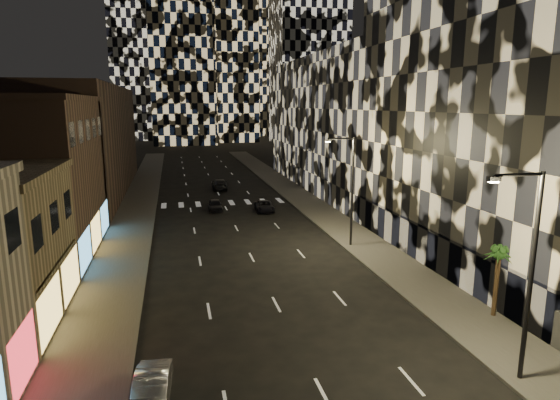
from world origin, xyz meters
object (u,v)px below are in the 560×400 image
car_silver_parked (151,391)px  car_dark_oncoming (220,184)px  palm_tree (499,258)px  car_dark_rightlane (264,206)px  streetlight_near (528,263)px  streetlight_far (350,184)px  car_dark_midlane (215,205)px

car_silver_parked → car_dark_oncoming: bearing=85.8°
palm_tree → car_silver_parked: bearing=-168.2°
car_dark_rightlane → palm_tree: palm_tree is taller
streetlight_near → car_silver_parked: bearing=173.5°
streetlight_far → palm_tree: 14.86m
streetlight_near → streetlight_far: size_ratio=1.00×
streetlight_far → streetlight_near: bearing=-90.0°
streetlight_far → car_dark_oncoming: 30.68m
car_dark_rightlane → palm_tree: size_ratio=1.03×
streetlight_near → car_silver_parked: 16.03m
car_dark_midlane → palm_tree: palm_tree is taller
car_dark_rightlane → palm_tree: bearing=-71.3°
streetlight_near → streetlight_far: 20.00m
streetlight_near → car_dark_rightlane: bearing=97.2°
car_silver_parked → car_dark_rightlane: 34.41m
streetlight_far → car_silver_parked: bearing=-129.8°
streetlight_near → car_silver_parked: size_ratio=2.31×
streetlight_far → palm_tree: bearing=-77.7°
car_dark_midlane → palm_tree: bearing=-66.0°
car_dark_midlane → car_silver_parked: bearing=-98.0°
car_dark_midlane → car_dark_rightlane: 5.54m
streetlight_far → car_silver_parked: (-15.22, -18.25, -4.71)m
streetlight_near → car_dark_oncoming: bearing=99.1°
streetlight_far → car_dark_rightlane: streetlight_far is taller
car_dark_midlane → car_dark_rightlane: car_dark_midlane is taller
car_dark_oncoming → car_dark_rightlane: (3.50, -14.90, -0.15)m
car_dark_midlane → car_dark_oncoming: car_dark_oncoming is taller
car_silver_parked → car_dark_midlane: bearing=85.4°
car_dark_midlane → streetlight_far: bearing=-57.7°
car_silver_parked → car_dark_midlane: 34.74m
car_dark_oncoming → car_dark_midlane: bearing=85.0°
streetlight_far → car_dark_oncoming: (-7.85, 29.30, -4.62)m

